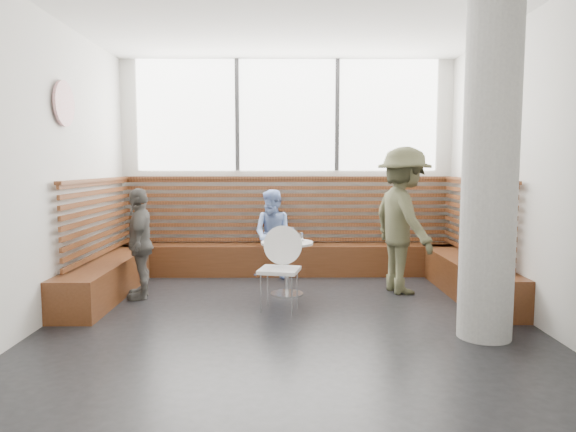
{
  "coord_description": "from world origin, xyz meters",
  "views": [
    {
      "loc": [
        -0.05,
        -5.33,
        1.63
      ],
      "look_at": [
        0.0,
        1.0,
        1.0
      ],
      "focal_mm": 32.0,
      "sensor_mm": 36.0,
      "label": 1
    }
  ],
  "objects_px": {
    "concrete_column": "(490,168)",
    "child_back": "(274,234)",
    "adult_man": "(403,220)",
    "cafe_chair": "(279,261)",
    "child_left": "(140,243)",
    "cafe_table": "(287,257)"
  },
  "relations": [
    {
      "from": "cafe_table",
      "to": "child_back",
      "type": "distance_m",
      "value": 0.97
    },
    {
      "from": "concrete_column",
      "to": "child_left",
      "type": "height_order",
      "value": "concrete_column"
    },
    {
      "from": "concrete_column",
      "to": "cafe_chair",
      "type": "bearing_deg",
      "value": 153.28
    },
    {
      "from": "child_left",
      "to": "adult_man",
      "type": "bearing_deg",
      "value": 84.03
    },
    {
      "from": "concrete_column",
      "to": "child_left",
      "type": "distance_m",
      "value": 4.06
    },
    {
      "from": "concrete_column",
      "to": "child_back",
      "type": "bearing_deg",
      "value": 128.53
    },
    {
      "from": "cafe_chair",
      "to": "adult_man",
      "type": "height_order",
      "value": "adult_man"
    },
    {
      "from": "cafe_table",
      "to": "child_back",
      "type": "xyz_separation_m",
      "value": [
        -0.18,
        0.94,
        0.16
      ]
    },
    {
      "from": "adult_man",
      "to": "child_left",
      "type": "bearing_deg",
      "value": 78.73
    },
    {
      "from": "cafe_table",
      "to": "cafe_chair",
      "type": "distance_m",
      "value": 0.64
    },
    {
      "from": "concrete_column",
      "to": "cafe_chair",
      "type": "height_order",
      "value": "concrete_column"
    },
    {
      "from": "cafe_chair",
      "to": "adult_man",
      "type": "distance_m",
      "value": 1.78
    },
    {
      "from": "cafe_table",
      "to": "child_left",
      "type": "relative_size",
      "value": 0.5
    },
    {
      "from": "concrete_column",
      "to": "adult_man",
      "type": "relative_size",
      "value": 1.72
    },
    {
      "from": "cafe_chair",
      "to": "adult_man",
      "type": "xyz_separation_m",
      "value": [
        1.57,
        0.76,
        0.38
      ]
    },
    {
      "from": "cafe_chair",
      "to": "child_back",
      "type": "distance_m",
      "value": 1.58
    },
    {
      "from": "adult_man",
      "to": "child_left",
      "type": "xyz_separation_m",
      "value": [
        -3.28,
        -0.25,
        -0.25
      ]
    },
    {
      "from": "adult_man",
      "to": "child_back",
      "type": "height_order",
      "value": "adult_man"
    },
    {
      "from": "child_left",
      "to": "child_back",
      "type": "bearing_deg",
      "value": 113.08
    },
    {
      "from": "cafe_chair",
      "to": "child_back",
      "type": "bearing_deg",
      "value": 105.47
    },
    {
      "from": "child_left",
      "to": "cafe_chair",
      "type": "bearing_deg",
      "value": 63.05
    },
    {
      "from": "concrete_column",
      "to": "cafe_chair",
      "type": "relative_size",
      "value": 3.41
    }
  ]
}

